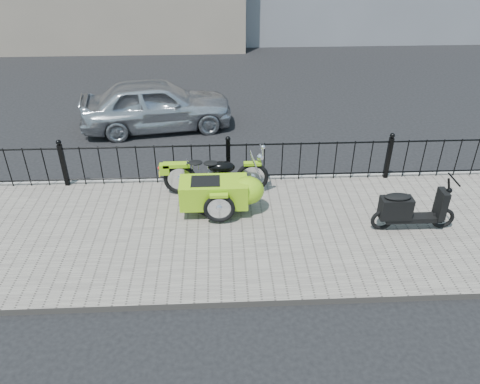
{
  "coord_description": "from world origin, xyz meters",
  "views": [
    {
      "loc": [
        -0.17,
        -7.62,
        5.32
      ],
      "look_at": [
        0.19,
        -0.1,
        0.68
      ],
      "focal_mm": 35.0,
      "sensor_mm": 36.0,
      "label": 1
    }
  ],
  "objects_px": {
    "motorcycle_sidecar": "(223,188)",
    "spare_tire": "(212,201)",
    "scooter": "(409,210)",
    "sedan_car": "(157,104)"
  },
  "relations": [
    {
      "from": "motorcycle_sidecar",
      "to": "spare_tire",
      "type": "xyz_separation_m",
      "value": [
        -0.21,
        -0.28,
        -0.13
      ]
    },
    {
      "from": "motorcycle_sidecar",
      "to": "scooter",
      "type": "bearing_deg",
      "value": -13.96
    },
    {
      "from": "scooter",
      "to": "sedan_car",
      "type": "xyz_separation_m",
      "value": [
        -5.13,
        5.18,
        0.15
      ]
    },
    {
      "from": "scooter",
      "to": "spare_tire",
      "type": "bearing_deg",
      "value": 171.03
    },
    {
      "from": "scooter",
      "to": "sedan_car",
      "type": "bearing_deg",
      "value": 134.7
    },
    {
      "from": "motorcycle_sidecar",
      "to": "sedan_car",
      "type": "height_order",
      "value": "sedan_car"
    },
    {
      "from": "motorcycle_sidecar",
      "to": "spare_tire",
      "type": "height_order",
      "value": "motorcycle_sidecar"
    },
    {
      "from": "motorcycle_sidecar",
      "to": "scooter",
      "type": "relative_size",
      "value": 1.44
    },
    {
      "from": "spare_tire",
      "to": "sedan_car",
      "type": "distance_m",
      "value": 4.86
    },
    {
      "from": "motorcycle_sidecar",
      "to": "scooter",
      "type": "xyz_separation_m",
      "value": [
        3.41,
        -0.85,
        -0.06
      ]
    }
  ]
}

